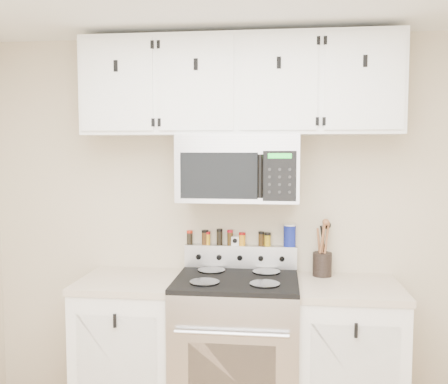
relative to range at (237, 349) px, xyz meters
name	(u,v)px	position (x,y,z in m)	size (l,w,h in m)	color
back_wall	(241,223)	(0.00, 0.32, 0.76)	(3.50, 0.01, 2.50)	#C1AF91
range	(237,349)	(0.00, 0.00, 0.00)	(0.76, 0.65, 1.10)	#B7B7BA
base_cabinet_left	(132,347)	(-0.69, 0.02, -0.03)	(0.64, 0.62, 0.92)	white
base_cabinet_right	(347,357)	(0.69, 0.02, -0.03)	(0.64, 0.62, 0.92)	white
microwave	(239,168)	(0.00, 0.13, 1.14)	(0.76, 0.44, 0.42)	#9E9EA3
upper_cabinets	(239,86)	(0.00, 0.15, 1.66)	(2.00, 0.35, 0.62)	white
utensil_crock	(322,262)	(0.54, 0.22, 0.52)	(0.12, 0.12, 0.36)	black
kitchen_timer	(235,241)	(-0.04, 0.28, 0.64)	(0.05, 0.04, 0.06)	white
salt_canister	(290,235)	(0.33, 0.28, 0.69)	(0.08, 0.08, 0.15)	navy
spice_jar_0	(190,237)	(-0.35, 0.28, 0.66)	(0.04, 0.04, 0.09)	black
spice_jar_1	(205,237)	(-0.24, 0.28, 0.66)	(0.05, 0.05, 0.10)	#432710
spice_jar_2	(207,238)	(-0.23, 0.28, 0.66)	(0.04, 0.04, 0.09)	gold
spice_jar_3	(220,237)	(-0.14, 0.28, 0.67)	(0.04, 0.04, 0.11)	black
spice_jar_4	(230,237)	(-0.07, 0.28, 0.67)	(0.04, 0.04, 0.10)	#3E2A0F
spice_jar_5	(242,239)	(0.01, 0.28, 0.66)	(0.04, 0.04, 0.09)	orange
spice_jar_6	(261,239)	(0.14, 0.28, 0.66)	(0.04, 0.04, 0.10)	#38240D
spice_jar_7	(267,239)	(0.18, 0.28, 0.66)	(0.04, 0.04, 0.09)	gold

